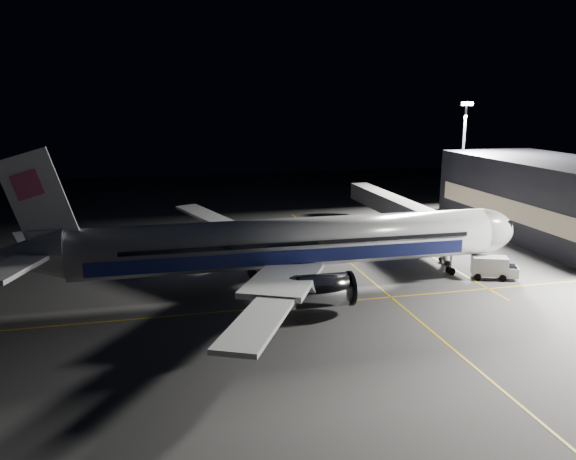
# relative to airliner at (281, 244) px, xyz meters

# --- Properties ---
(ground) EXTENTS (200.00, 200.00, 0.00)m
(ground) POSITION_rel_airliner_xyz_m (1.08, 0.00, -5.16)
(ground) COLOR #4C4C4F
(ground) RESTS_ON ground
(guide_line_main) EXTENTS (0.25, 80.00, 0.01)m
(guide_line_main) POSITION_rel_airliner_xyz_m (11.08, 0.00, -5.16)
(guide_line_main) COLOR gold
(guide_line_main) RESTS_ON ground
(guide_line_cross) EXTENTS (70.00, 0.25, 0.01)m
(guide_line_cross) POSITION_rel_airliner_xyz_m (1.08, -6.00, -5.16)
(guide_line_cross) COLOR gold
(guide_line_cross) RESTS_ON ground
(guide_line_side) EXTENTS (0.25, 40.00, 0.01)m
(guide_line_side) POSITION_rel_airliner_xyz_m (23.08, 10.00, -5.16)
(guide_line_side) COLOR gold
(guide_line_side) RESTS_ON ground
(airliner) EXTENTS (61.48, 54.22, 16.64)m
(airliner) POSITION_rel_airliner_xyz_m (0.00, 0.00, 0.00)
(airliner) COLOR silver
(airliner) RESTS_ON ground
(terminal) EXTENTS (18.12, 40.00, 12.00)m
(terminal) POSITION_rel_airliner_xyz_m (47.06, 14.00, 0.83)
(terminal) COLOR black
(terminal) RESTS_ON ground
(jet_bridge) EXTENTS (3.60, 34.40, 6.30)m
(jet_bridge) POSITION_rel_airliner_xyz_m (23.08, 18.06, -0.58)
(jet_bridge) COLOR #B2B2B7
(jet_bridge) RESTS_ON ground
(floodlight_mast_north) EXTENTS (2.40, 0.68, 20.70)m
(floodlight_mast_north) POSITION_rel_airliner_xyz_m (41.08, 31.99, 7.21)
(floodlight_mast_north) COLOR #59595E
(floodlight_mast_north) RESTS_ON ground
(service_truck) EXTENTS (5.68, 3.96, 2.71)m
(service_truck) POSITION_rel_airliner_xyz_m (25.74, -2.72, -3.71)
(service_truck) COLOR white
(service_truck) RESTS_ON ground
(baggage_tug) EXTENTS (2.72, 2.29, 1.81)m
(baggage_tug) POSITION_rel_airliner_xyz_m (-10.58, 21.99, -4.33)
(baggage_tug) COLOR black
(baggage_tug) RESTS_ON ground
(safety_cone_a) EXTENTS (0.46, 0.46, 0.69)m
(safety_cone_a) POSITION_rel_airliner_xyz_m (-2.96, 9.05, -4.82)
(safety_cone_a) COLOR #F7410A
(safety_cone_a) RESTS_ON ground
(safety_cone_b) EXTENTS (0.35, 0.35, 0.53)m
(safety_cone_b) POSITION_rel_airliner_xyz_m (3.43, 8.96, -4.90)
(safety_cone_b) COLOR #F7410A
(safety_cone_b) RESTS_ON ground
(safety_cone_c) EXTENTS (0.40, 0.40, 0.60)m
(safety_cone_c) POSITION_rel_airliner_xyz_m (-5.92, 6.59, -4.87)
(safety_cone_c) COLOR #F7410A
(safety_cone_c) RESTS_ON ground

